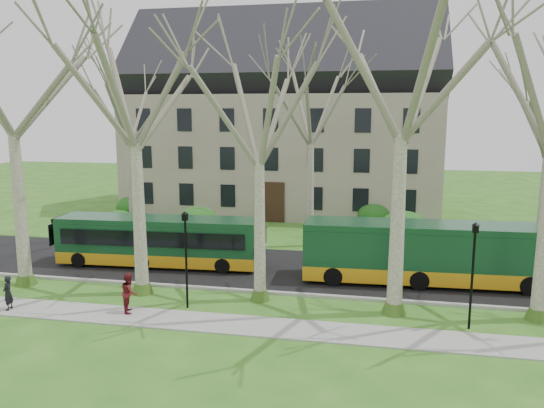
% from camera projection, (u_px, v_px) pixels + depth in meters
% --- Properties ---
extents(ground, '(120.00, 120.00, 0.00)m').
position_uv_depth(ground, '(323.00, 309.00, 23.57)').
color(ground, '#2C601B').
rests_on(ground, ground).
extents(sidewalk, '(70.00, 2.00, 0.06)m').
position_uv_depth(sidewalk, '(317.00, 331.00, 21.15)').
color(sidewalk, gray).
rests_on(sidewalk, ground).
extents(road, '(80.00, 8.00, 0.06)m').
position_uv_depth(road, '(333.00, 272.00, 28.88)').
color(road, black).
rests_on(road, ground).
extents(curb, '(80.00, 0.25, 0.14)m').
position_uv_depth(curb, '(327.00, 296.00, 25.01)').
color(curb, '#A5A39E').
rests_on(curb, ground).
extents(building, '(26.50, 12.20, 16.00)m').
position_uv_depth(building, '(284.00, 118.00, 46.51)').
color(building, gray).
rests_on(building, ground).
extents(tree_row_verge, '(49.00, 7.00, 14.00)m').
position_uv_depth(tree_row_verge, '(327.00, 151.00, 22.65)').
color(tree_row_verge, gray).
rests_on(tree_row_verge, ground).
extents(tree_row_far, '(33.00, 7.00, 12.00)m').
position_uv_depth(tree_row_far, '(321.00, 154.00, 33.41)').
color(tree_row_far, gray).
rests_on(tree_row_far, ground).
extents(lamp_row, '(36.22, 0.22, 4.30)m').
position_uv_depth(lamp_row, '(322.00, 259.00, 22.16)').
color(lamp_row, black).
rests_on(lamp_row, ground).
extents(hedges, '(30.60, 8.60, 2.00)m').
position_uv_depth(hedges, '(278.00, 220.00, 37.82)').
color(hedges, '#18571A').
rests_on(hedges, ground).
extents(bus_lead, '(11.40, 2.94, 2.82)m').
position_uv_depth(bus_lead, '(159.00, 241.00, 29.92)').
color(bus_lead, '#124023').
rests_on(bus_lead, road).
extents(bus_follow, '(12.80, 3.16, 3.18)m').
position_uv_depth(bus_follow, '(430.00, 253.00, 26.75)').
color(bus_follow, '#124023').
rests_on(bus_follow, road).
extents(pedestrian_a, '(0.46, 0.62, 1.54)m').
position_uv_depth(pedestrian_a, '(8.00, 293.00, 23.25)').
color(pedestrian_a, black).
rests_on(pedestrian_a, sidewalk).
extents(pedestrian_b, '(0.92, 1.03, 1.74)m').
position_uv_depth(pedestrian_b, '(129.00, 292.00, 22.99)').
color(pedestrian_b, maroon).
rests_on(pedestrian_b, sidewalk).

